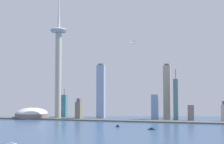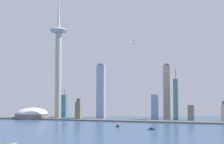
# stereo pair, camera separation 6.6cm
# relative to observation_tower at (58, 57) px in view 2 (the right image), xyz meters

# --- Properties ---
(waterfront_pier) EXTENTS (693.80, 43.39, 3.08)m
(waterfront_pier) POSITION_rel_observation_tower_xyz_m (159.29, -9.37, -174.03)
(waterfront_pier) COLOR #4D514C
(waterfront_pier) RESTS_ON ground
(observation_tower) EXTENTS (47.76, 47.76, 368.70)m
(observation_tower) POSITION_rel_observation_tower_xyz_m (0.00, 0.00, 0.00)
(observation_tower) COLOR #B1AE9A
(observation_tower) RESTS_ON ground
(stadium_dome) EXTENTS (95.77, 95.77, 33.29)m
(stadium_dome) POSITION_rel_observation_tower_xyz_m (-86.56, 11.89, -164.00)
(stadium_dome) COLOR slate
(stadium_dome) RESTS_ON ground
(skyscraper_0) EXTENTS (16.44, 26.38, 42.22)m
(skyscraper_0) POSITION_rel_observation_tower_xyz_m (361.81, 53.62, -154.46)
(skyscraper_0) COLOR gray
(skyscraper_0) RESTS_ON ground
(skyscraper_1) EXTENTS (16.58, 17.02, 85.96)m
(skyscraper_1) POSITION_rel_observation_tower_xyz_m (-17.79, 86.47, -141.82)
(skyscraper_1) COLOR teal
(skyscraper_1) RESTS_ON ground
(skyscraper_2) EXTENTS (22.86, 18.50, 159.55)m
(skyscraper_2) POSITION_rel_observation_tower_xyz_m (104.93, 70.36, -97.11)
(skyscraper_2) COLOR #8FA1C4
(skyscraper_2) RESTS_ON ground
(skyscraper_3) EXTENTS (15.07, 22.16, 58.25)m
(skyscraper_3) POSITION_rel_observation_tower_xyz_m (59.78, 7.04, -149.20)
(skyscraper_3) COLOR #756E5C
(skyscraper_3) RESTS_ON ground
(skyscraper_4) EXTENTS (18.54, 13.74, 69.46)m
(skyscraper_4) POSITION_rel_observation_tower_xyz_m (266.59, 40.66, -140.83)
(skyscraper_4) COLOR #7797C2
(skyscraper_4) RESTS_ON ground
(skyscraper_5) EXTENTS (15.11, 25.83, 52.72)m
(skyscraper_5) POSITION_rel_observation_tower_xyz_m (446.96, 53.70, -152.00)
(skyscraper_5) COLOR beige
(skyscraper_5) RESTS_ON ground
(skyscraper_6) EXTENTS (12.49, 27.09, 138.54)m
(skyscraper_6) POSITION_rel_observation_tower_xyz_m (322.52, 56.07, -119.65)
(skyscraper_6) COLOR slate
(skyscraper_6) RESTS_ON ground
(skyscraper_7) EXTENTS (20.10, 16.37, 157.02)m
(skyscraper_7) POSITION_rel_observation_tower_xyz_m (295.69, 90.80, -98.62)
(skyscraper_7) COLOR tan
(skyscraper_7) RESTS_ON ground
(boat_1) EXTENTS (16.50, 8.72, 4.24)m
(boat_1) POSITION_rel_observation_tower_xyz_m (285.56, -176.41, -174.05)
(boat_1) COLOR #1D262C
(boat_1) RESTS_ON ground
(boat_2) EXTENTS (7.46, 2.66, 8.84)m
(boat_2) POSITION_rel_observation_tower_xyz_m (207.18, -144.95, -173.66)
(boat_2) COLOR #1C1639
(boat_2) RESTS_ON ground
(boat_3) EXTENTS (14.15, 13.50, 4.02)m
(boat_3) POSITION_rel_observation_tower_xyz_m (111.99, -415.39, -174.08)
(boat_3) COLOR beige
(boat_3) RESTS_ON ground
(channel_buoy_1) EXTENTS (1.96, 1.96, 2.25)m
(channel_buoy_1) POSITION_rel_observation_tower_xyz_m (60.05, -111.05, -174.44)
(channel_buoy_1) COLOR yellow
(channel_buoy_1) RESTS_ON ground
(airplane) EXTENTS (20.16, 22.60, 7.67)m
(airplane) POSITION_rel_observation_tower_xyz_m (226.66, -79.97, 20.10)
(airplane) COLOR silver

